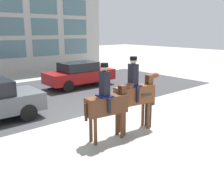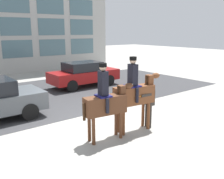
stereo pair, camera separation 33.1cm
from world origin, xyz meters
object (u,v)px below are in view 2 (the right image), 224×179
at_px(pedestrian_bystander, 149,102).
at_px(mounted_horse_lead, 106,102).
at_px(mounted_horse_companion, 135,93).
at_px(street_car_far_lane, 84,74).

bearing_deg(pedestrian_bystander, mounted_horse_lead, -0.19).
height_order(mounted_horse_lead, pedestrian_bystander, mounted_horse_lead).
relative_size(mounted_horse_companion, street_car_far_lane, 0.60).
height_order(mounted_horse_lead, mounted_horse_companion, mounted_horse_companion).
bearing_deg(mounted_horse_companion, street_car_far_lane, 78.58).
bearing_deg(mounted_horse_lead, street_car_far_lane, 71.19).
relative_size(mounted_horse_lead, mounted_horse_companion, 0.96).
xyz_separation_m(mounted_horse_lead, mounted_horse_companion, (1.24, -0.01, 0.11)).
xyz_separation_m(mounted_horse_lead, street_car_far_lane, (3.68, 7.23, -0.45)).
height_order(mounted_horse_companion, street_car_far_lane, mounted_horse_companion).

